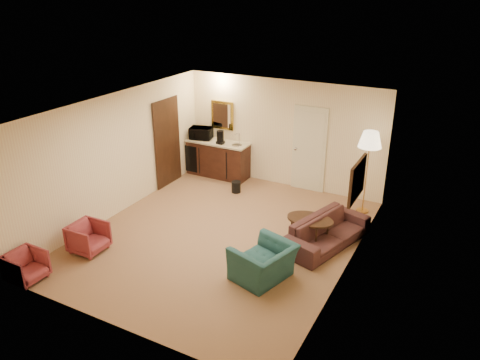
% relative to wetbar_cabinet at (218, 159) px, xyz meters
% --- Properties ---
extents(ground, '(6.00, 6.00, 0.00)m').
position_rel_wetbar_cabinet_xyz_m(ground, '(1.65, -2.72, -0.46)').
color(ground, '#956A4B').
rests_on(ground, ground).
extents(room_walls, '(5.02, 6.01, 2.61)m').
position_rel_wetbar_cabinet_xyz_m(room_walls, '(1.55, -1.95, 1.26)').
color(room_walls, '#F7E6B9').
rests_on(room_walls, ground).
extents(wetbar_cabinet, '(1.64, 0.58, 0.92)m').
position_rel_wetbar_cabinet_xyz_m(wetbar_cabinet, '(0.00, 0.00, 0.00)').
color(wetbar_cabinet, '#391C12').
rests_on(wetbar_cabinet, ground).
extents(sofa, '(1.09, 1.99, 0.75)m').
position_rel_wetbar_cabinet_xyz_m(sofa, '(3.60, -2.04, -0.09)').
color(sofa, black).
rests_on(sofa, ground).
extents(teal_armchair, '(0.87, 1.10, 0.84)m').
position_rel_wetbar_cabinet_xyz_m(teal_armchair, '(2.99, -3.62, -0.04)').
color(teal_armchair, '#20514E').
rests_on(teal_armchair, ground).
extents(rose_chair_near, '(0.58, 0.62, 0.62)m').
position_rel_wetbar_cabinet_xyz_m(rose_chair_near, '(-0.25, -4.34, -0.15)').
color(rose_chair_near, '#973831').
rests_on(rose_chair_near, ground).
extents(rose_chair_far, '(0.54, 0.57, 0.58)m').
position_rel_wetbar_cabinet_xyz_m(rose_chair_far, '(-0.50, -5.52, -0.17)').
color(rose_chair_far, '#973831').
rests_on(rose_chair_far, ground).
extents(coffee_table, '(1.04, 0.85, 0.52)m').
position_rel_wetbar_cabinet_xyz_m(coffee_table, '(3.27, -2.13, -0.20)').
color(coffee_table, '#311B10').
rests_on(coffee_table, ground).
extents(floor_lamp, '(0.61, 0.61, 1.83)m').
position_rel_wetbar_cabinet_xyz_m(floor_lamp, '(3.85, -0.32, 0.46)').
color(floor_lamp, '#B07F3A').
rests_on(floor_lamp, ground).
extents(waste_bin, '(0.23, 0.23, 0.27)m').
position_rel_wetbar_cabinet_xyz_m(waste_bin, '(0.91, -0.72, -0.32)').
color(waste_bin, black).
rests_on(waste_bin, ground).
extents(microwave, '(0.61, 0.43, 0.38)m').
position_rel_wetbar_cabinet_xyz_m(microwave, '(-0.50, 0.01, 0.65)').
color(microwave, black).
rests_on(microwave, wetbar_cabinet).
extents(coffee_maker, '(0.18, 0.18, 0.33)m').
position_rel_wetbar_cabinet_xyz_m(coffee_maker, '(0.13, -0.09, 0.63)').
color(coffee_maker, black).
rests_on(coffee_maker, wetbar_cabinet).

